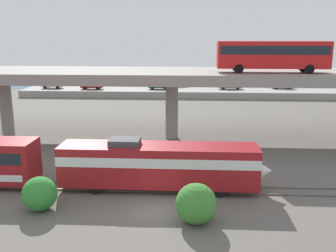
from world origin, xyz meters
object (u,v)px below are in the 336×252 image
at_px(parked_car_0, 230,85).
at_px(parked_car_5, 53,85).
at_px(train_locomotive, 168,164).
at_px(parked_car_3, 283,85).
at_px(parked_car_4, 177,83).
at_px(parked_car_1, 159,86).
at_px(parked_car_2, 92,85).
at_px(transit_bus_on_overpass, 273,54).

xyz_separation_m(parked_car_0, parked_car_5, (-36.84, -1.04, -0.00)).
distance_m(train_locomotive, parked_car_3, 55.65).
bearing_deg(parked_car_3, parked_car_4, -4.91).
bearing_deg(parked_car_1, parked_car_2, -176.82).
height_order(parked_car_3, parked_car_5, same).
distance_m(parked_car_1, parked_car_3, 25.74).
relative_size(transit_bus_on_overpass, parked_car_4, 2.82).
xyz_separation_m(parked_car_2, parked_car_4, (17.27, 5.23, 0.00)).
height_order(parked_car_1, parked_car_2, same).
xyz_separation_m(train_locomotive, parked_car_5, (-27.13, 49.10, -0.06)).
xyz_separation_m(train_locomotive, parked_car_4, (-1.35, 53.54, -0.06)).
distance_m(train_locomotive, parked_car_4, 53.56).
bearing_deg(parked_car_0, transit_bus_on_overpass, -88.65).
relative_size(transit_bus_on_overpass, parked_car_0, 2.55).
relative_size(transit_bus_on_overpass, parked_car_2, 2.74).
distance_m(parked_car_1, parked_car_2, 13.76).
xyz_separation_m(transit_bus_on_overpass, parked_car_2, (-29.18, 34.27, -8.07)).
bearing_deg(parked_car_1, parked_car_4, 51.68).
xyz_separation_m(train_locomotive, parked_car_3, (20.73, 51.64, -0.06)).
bearing_deg(parked_car_5, train_locomotive, 118.92).
relative_size(parked_car_1, parked_car_3, 0.95).
height_order(parked_car_1, parked_car_4, same).
bearing_deg(parked_car_0, parked_car_5, -178.38).
bearing_deg(transit_bus_on_overpass, train_locomotive, -126.97).
height_order(parked_car_1, parked_car_3, same).
relative_size(parked_car_3, parked_car_4, 1.05).
height_order(parked_car_0, parked_car_1, same).
bearing_deg(parked_car_3, parked_car_2, 4.85).
distance_m(parked_car_0, parked_car_1, 14.63).
bearing_deg(parked_car_0, train_locomotive, -100.96).
relative_size(train_locomotive, parked_car_4, 3.95).
relative_size(train_locomotive, parked_car_5, 3.94).
bearing_deg(parked_car_3, transit_bus_on_overpass, 74.88).
height_order(train_locomotive, parked_car_2, train_locomotive).
bearing_deg(parked_car_1, train_locomotive, -84.32).
xyz_separation_m(transit_bus_on_overpass, parked_car_4, (-11.91, 39.50, -8.07)).
bearing_deg(transit_bus_on_overpass, parked_car_5, 137.07).
distance_m(parked_car_0, parked_car_2, 28.39).
bearing_deg(parked_car_0, parked_car_3, 7.76).
height_order(parked_car_2, parked_car_4, same).
height_order(train_locomotive, parked_car_0, train_locomotive).
xyz_separation_m(train_locomotive, parked_car_0, (9.71, 50.14, -0.06)).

